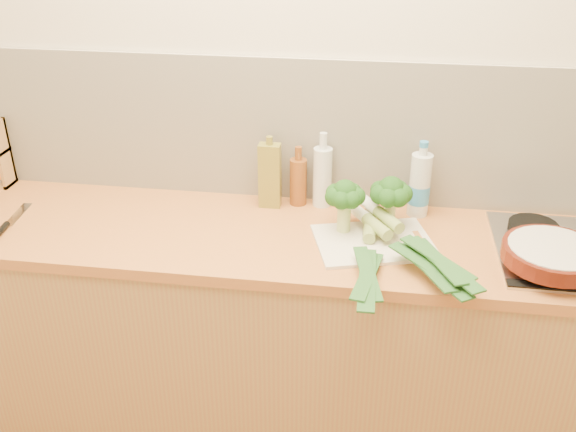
{
  "coord_description": "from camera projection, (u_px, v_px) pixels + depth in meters",
  "views": [
    {
      "loc": [
        0.31,
        -0.73,
        1.99
      ],
      "look_at": [
        0.04,
        1.1,
        1.02
      ],
      "focal_mm": 40.0,
      "sensor_mm": 36.0,
      "label": 1
    }
  ],
  "objects": [
    {
      "name": "counter",
      "position": [
        281.0,
        335.0,
        2.45
      ],
      "size": [
        3.2,
        0.62,
        0.9
      ],
      "color": "#A68345",
      "rests_on": "ground"
    },
    {
      "name": "room_shell",
      "position": [
        292.0,
        131.0,
        2.37
      ],
      "size": [
        3.5,
        3.5,
        3.5
      ],
      "color": "beige",
      "rests_on": "ground"
    },
    {
      "name": "broccoli_left",
      "position": [
        345.0,
        197.0,
        2.17
      ],
      "size": [
        0.14,
        0.14,
        0.19
      ],
      "color": "#B5C774",
      "rests_on": "chopping_board"
    },
    {
      "name": "oil_tin",
      "position": [
        270.0,
        175.0,
        2.37
      ],
      "size": [
        0.08,
        0.05,
        0.28
      ],
      "color": "olive",
      "rests_on": "counter"
    },
    {
      "name": "chefs_knife",
      "position": [
        4.0,
        227.0,
        2.25
      ],
      "size": [
        0.06,
        0.3,
        0.02
      ],
      "rotation": [
        0.0,
        0.0,
        0.1
      ],
      "color": "silver",
      "rests_on": "counter"
    },
    {
      "name": "broccoli_right",
      "position": [
        391.0,
        193.0,
        2.19
      ],
      "size": [
        0.15,
        0.15,
        0.19
      ],
      "color": "#B5C774",
      "rests_on": "chopping_board"
    },
    {
      "name": "chopping_board",
      "position": [
        374.0,
        242.0,
        2.17
      ],
      "size": [
        0.45,
        0.38,
        0.01
      ],
      "primitive_type": "cube",
      "rotation": [
        0.0,
        0.0,
        0.29
      ],
      "color": "silver",
      "rests_on": "counter"
    },
    {
      "name": "skillet",
      "position": [
        554.0,
        254.0,
        1.98
      ],
      "size": [
        0.45,
        0.31,
        0.05
      ],
      "rotation": [
        0.0,
        0.0,
        0.19
      ],
      "color": "#53190D",
      "rests_on": "gas_hob"
    },
    {
      "name": "leek_front",
      "position": [
        369.0,
        239.0,
        2.13
      ],
      "size": [
        0.1,
        0.69,
        0.04
      ],
      "rotation": [
        0.0,
        0.0,
        0.01
      ],
      "color": "white",
      "rests_on": "chopping_board"
    },
    {
      "name": "leek_mid",
      "position": [
        391.0,
        238.0,
        2.1
      ],
      "size": [
        0.4,
        0.56,
        0.04
      ],
      "rotation": [
        0.0,
        0.0,
        0.59
      ],
      "color": "white",
      "rests_on": "chopping_board"
    },
    {
      "name": "water_bottle",
      "position": [
        420.0,
        187.0,
        2.31
      ],
      "size": [
        0.08,
        0.08,
        0.26
      ],
      "color": "silver",
      "rests_on": "counter"
    },
    {
      "name": "glass_bottle",
      "position": [
        322.0,
        176.0,
        2.38
      ],
      "size": [
        0.07,
        0.07,
        0.29
      ],
      "color": "silver",
      "rests_on": "counter"
    },
    {
      "name": "amber_bottle",
      "position": [
        298.0,
        181.0,
        2.4
      ],
      "size": [
        0.06,
        0.06,
        0.23
      ],
      "color": "brown",
      "rests_on": "counter"
    },
    {
      "name": "leek_back",
      "position": [
        401.0,
        230.0,
        2.11
      ],
      "size": [
        0.39,
        0.58,
        0.04
      ],
      "rotation": [
        0.0,
        0.0,
        0.56
      ],
      "color": "white",
      "rests_on": "chopping_board"
    }
  ]
}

